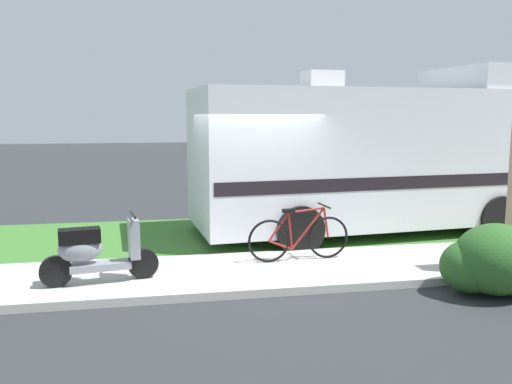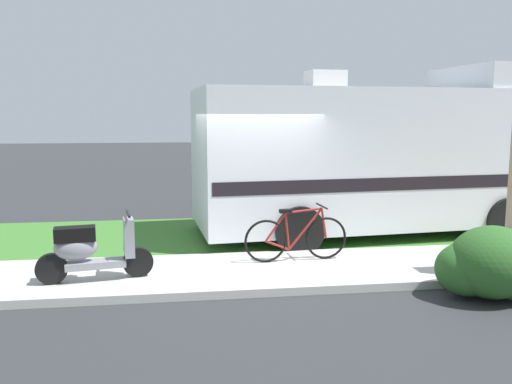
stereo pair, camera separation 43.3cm
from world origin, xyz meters
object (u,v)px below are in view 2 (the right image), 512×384
at_px(pickup_truck_near, 364,168).
at_px(motorhome_rv, 379,156).
at_px(bicycle, 296,237).
at_px(scooter, 91,250).

bearing_deg(pickup_truck_near, motorhome_rv, -105.75).
bearing_deg(pickup_truck_near, bicycle, -117.76).
bearing_deg(motorhome_rv, scooter, -152.37).
bearing_deg(motorhome_rv, pickup_truck_near, 74.25).
xyz_separation_m(motorhome_rv, pickup_truck_near, (1.21, 4.30, -0.71)).
relative_size(scooter, pickup_truck_near, 0.31).
xyz_separation_m(bicycle, pickup_truck_near, (3.40, 6.47, 0.44)).
xyz_separation_m(scooter, bicycle, (3.14, 0.62, -0.07)).
height_order(bicycle, pickup_truck_near, pickup_truck_near).
xyz_separation_m(motorhome_rv, scooter, (-5.33, -2.79, -1.08)).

